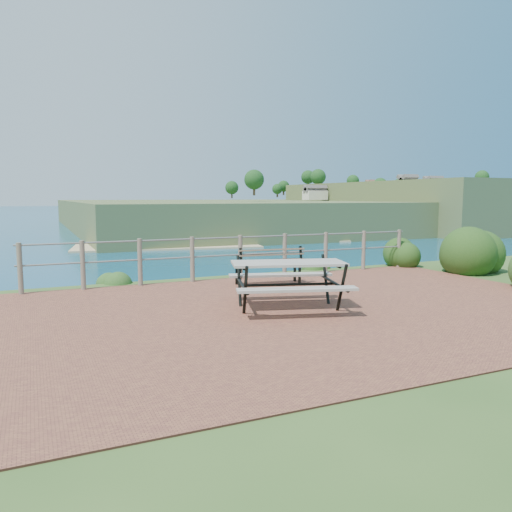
{
  "coord_description": "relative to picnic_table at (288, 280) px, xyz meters",
  "views": [
    {
      "loc": [
        -4.36,
        -7.19,
        1.9
      ],
      "look_at": [
        -0.41,
        1.57,
        0.75
      ],
      "focal_mm": 35.0,
      "sensor_mm": 36.0,
      "label": 1
    }
  ],
  "objects": [
    {
      "name": "ground",
      "position": [
        0.46,
        -0.12,
        -0.51
      ],
      "size": [
        10.0,
        7.0,
        0.12
      ],
      "primitive_type": "cube",
      "color": "brown",
      "rests_on": "ground"
    },
    {
      "name": "ocean",
      "position": [
        0.46,
        199.88,
        -0.51
      ],
      "size": [
        1200.0,
        1200.0,
        0.0
      ],
      "primitive_type": "plane",
      "color": "#126071",
      "rests_on": "ground"
    },
    {
      "name": "safety_railing",
      "position": [
        0.46,
        3.23,
        0.07
      ],
      "size": [
        9.4,
        0.1,
        1.0
      ],
      "color": "#6B5B4C",
      "rests_on": "ground"
    },
    {
      "name": "distant_bay",
      "position": [
        173.53,
        202.48,
        -2.03
      ],
      "size": [
        290.0,
        232.36,
        24.0
      ],
      "color": "#4C5F2F",
      "rests_on": "ground"
    },
    {
      "name": "picnic_table",
      "position": [
        0.0,
        0.0,
        0.0
      ],
      "size": [
        2.02,
        1.57,
        0.79
      ],
      "rotation": [
        0.0,
        0.0,
        -0.29
      ],
      "color": "#A49E93",
      "rests_on": "ground"
    },
    {
      "name": "park_bench",
      "position": [
        0.73,
        2.29,
        0.04
      ],
      "size": [
        1.49,
        0.52,
        0.82
      ],
      "rotation": [
        0.0,
        0.0,
        -0.11
      ],
      "color": "brown",
      "rests_on": "ground"
    },
    {
      "name": "shrub_right_front",
      "position": [
        6.06,
        1.48,
        -0.51
      ],
      "size": [
        1.61,
        1.61,
        2.28
      ],
      "primitive_type": "ellipsoid",
      "color": "#163D12",
      "rests_on": "ground"
    },
    {
      "name": "shrub_right_edge",
      "position": [
        5.35,
        3.26,
        -0.51
      ],
      "size": [
        0.98,
        0.98,
        1.41
      ],
      "primitive_type": "ellipsoid",
      "color": "#163D12",
      "rests_on": "ground"
    },
    {
      "name": "shrub_lip_west",
      "position": [
        -2.3,
        4.02,
        -0.51
      ],
      "size": [
        0.76,
        0.76,
        0.5
      ],
      "primitive_type": "ellipsoid",
      "color": "#20481B",
      "rests_on": "ground"
    },
    {
      "name": "shrub_lip_east",
      "position": [
        3.01,
        4.08,
        -0.51
      ],
      "size": [
        0.75,
        0.75,
        0.49
      ],
      "primitive_type": "ellipsoid",
      "color": "#163D12",
      "rests_on": "ground"
    }
  ]
}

